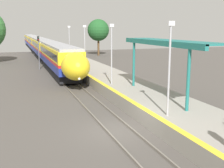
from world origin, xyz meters
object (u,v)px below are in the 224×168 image
railway_signal (39,49)px  lamppost_mid (112,50)px  lamppost_farthest (69,41)px  lamppost_near (169,63)px  train (39,45)px  lamppost_far (85,44)px

railway_signal → lamppost_mid: (4.53, -18.58, 1.08)m
lamppost_farthest → lamppost_near: bearing=-90.0°
train → lamppost_far: 32.32m
lamppost_mid → train: bearing=93.5°
lamppost_far → lamppost_mid: bearing=-90.0°
train → lamppost_near: bearing=-87.2°
railway_signal → lamppost_near: bearing=-80.8°
lamppost_mid → lamppost_near: bearing=-90.0°
train → lamppost_farthest: lamppost_farthest is taller
train → lamppost_mid: (2.54, -41.72, 1.77)m
lamppost_mid → lamppost_far: bearing=90.0°
railway_signal → lamppost_far: (4.53, -9.03, 1.08)m
lamppost_near → train: bearing=92.8°
lamppost_mid → lamppost_farthest: 19.09m
railway_signal → train: bearing=85.1°
train → lamppost_mid: size_ratio=15.63×
lamppost_mid → lamppost_farthest: (0.00, 19.09, 0.00)m
train → railway_signal: size_ratio=17.18×
train → lamppost_far: (2.54, -32.17, 1.77)m
lamppost_far → lamppost_farthest: same height
lamppost_far → lamppost_farthest: (0.00, 9.55, 0.00)m
train → railway_signal: 23.24m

